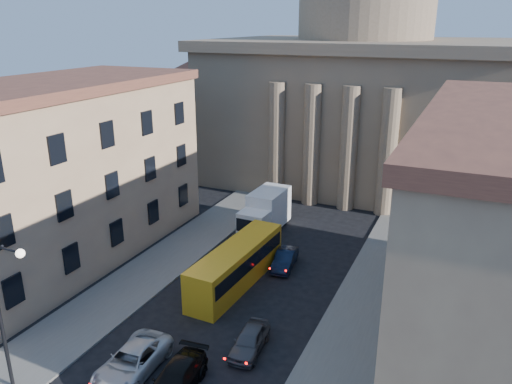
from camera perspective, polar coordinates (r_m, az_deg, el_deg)
sidewalk_left at (r=38.43m, az=-15.59°, el=-11.39°), size 5.00×60.00×0.15m
sidewalk_right at (r=31.78m, az=10.30°, el=-18.02°), size 5.00×60.00×0.15m
church at (r=64.34m, az=11.84°, el=12.13°), size 68.02×28.76×36.60m
building_left at (r=43.80m, az=-21.80°, el=2.18°), size 11.60×26.60×14.70m
street_lamp at (r=29.00m, az=-26.77°, el=-11.57°), size 2.62×0.44×8.83m
car_left_mid at (r=30.63m, az=-13.99°, el=-18.29°), size 2.88×5.72×1.55m
car_right_mid at (r=28.92m, az=-9.23°, el=-20.54°), size 2.59×5.36×1.50m
car_right_far at (r=31.54m, az=-0.73°, el=-16.57°), size 2.08×4.30×1.41m
car_right_distant at (r=40.98m, az=3.32°, el=-7.69°), size 2.01×4.35×1.38m
city_bus at (r=38.11m, az=-2.23°, el=-8.21°), size 3.05×11.04×3.08m
box_truck at (r=47.43m, az=1.02°, el=-2.42°), size 2.85×6.88×3.74m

